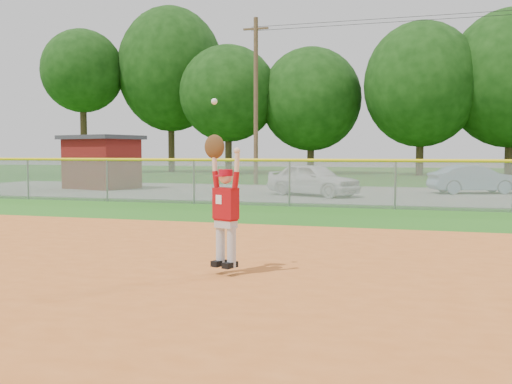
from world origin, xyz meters
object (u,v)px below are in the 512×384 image
car_blue (474,179)px  utility_shed (102,162)px  car_white_a (313,179)px  ballplayer (224,201)px

car_blue → utility_shed: size_ratio=0.91×
car_white_a → ballplayer: bearing=-149.2°
car_blue → ballplayer: 18.57m
car_white_a → car_blue: size_ratio=1.06×
utility_shed → car_blue: bearing=5.1°
car_blue → ballplayer: size_ratio=1.54×
utility_shed → ballplayer: size_ratio=1.69×
car_white_a → ballplayer: (1.52, -14.78, 0.39)m
car_white_a → car_blue: bearing=-38.1°
car_white_a → ballplayer: 14.86m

